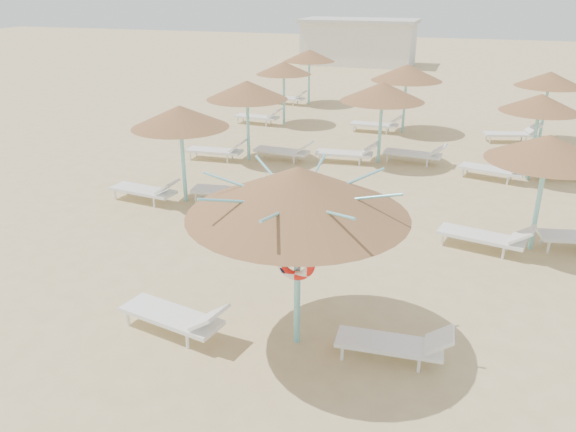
% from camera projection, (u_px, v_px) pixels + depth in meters
% --- Properties ---
extents(ground, '(120.00, 120.00, 0.00)m').
position_uv_depth(ground, '(281.00, 331.00, 9.83)').
color(ground, '#D1BA7F').
rests_on(ground, ground).
extents(main_palapa, '(3.47, 3.47, 3.11)m').
position_uv_depth(main_palapa, '(298.00, 192.00, 8.51)').
color(main_palapa, '#7DD4D9').
rests_on(main_palapa, ground).
extents(lounger_main_a, '(2.10, 0.99, 0.73)m').
position_uv_depth(lounger_main_a, '(177.00, 316.00, 9.62)').
color(lounger_main_a, white).
rests_on(lounger_main_a, ground).
extents(lounger_main_b, '(1.86, 0.66, 0.66)m').
position_uv_depth(lounger_main_b, '(397.00, 343.00, 8.96)').
color(lounger_main_b, white).
rests_on(lounger_main_b, ground).
extents(palapa_field, '(19.78, 17.01, 2.71)m').
position_uv_depth(palapa_field, '(429.00, 97.00, 17.94)').
color(palapa_field, '#7DD4D9').
rests_on(palapa_field, ground).
extents(service_hut, '(8.40, 4.40, 3.25)m').
position_uv_depth(service_hut, '(359.00, 42.00, 41.62)').
color(service_hut, silver).
rests_on(service_hut, ground).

